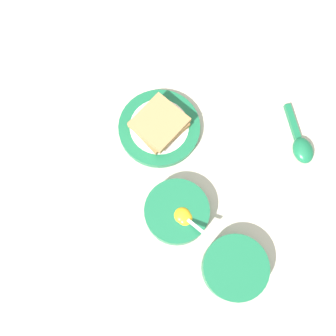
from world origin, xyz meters
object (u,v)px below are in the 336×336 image
at_px(egg_bowl, 177,212).
at_px(toast_sandwich, 160,123).
at_px(soup_spoon, 301,145).
at_px(congee_bowl, 235,268).
at_px(toast_plate, 160,128).

relative_size(egg_bowl, toast_sandwich, 1.20).
bearing_deg(soup_spoon, congee_bowl, -65.06).
height_order(soup_spoon, congee_bowl, congee_bowl).
distance_m(soup_spoon, congee_bowl, 0.31).
relative_size(toast_sandwich, congee_bowl, 0.93).
height_order(toast_plate, soup_spoon, soup_spoon).
distance_m(egg_bowl, soup_spoon, 0.32).
bearing_deg(egg_bowl, congee_bowl, 12.00).
bearing_deg(soup_spoon, egg_bowl, -94.93).
bearing_deg(toast_plate, congee_bowl, -7.23).
relative_size(egg_bowl, congee_bowl, 1.11).
xyz_separation_m(toast_plate, congee_bowl, (0.34, -0.04, 0.02)).
height_order(egg_bowl, toast_sandwich, egg_bowl).
height_order(toast_plate, congee_bowl, congee_bowl).
bearing_deg(soup_spoon, toast_sandwich, -131.61).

